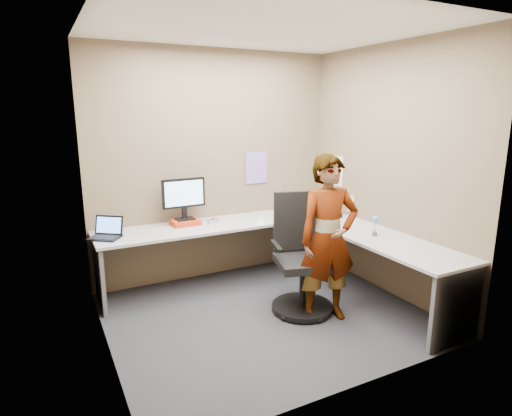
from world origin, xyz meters
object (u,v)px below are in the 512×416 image
person (328,239)px  desk (285,242)px  office_chair (301,264)px  monitor (184,195)px

person → desk: bearing=107.2°
office_chair → desk: bearing=99.4°
office_chair → person: 0.44m
desk → office_chair: (-0.05, -0.41, -0.11)m
office_chair → person: person is taller
monitor → office_chair: size_ratio=0.42×
desk → office_chair: size_ratio=2.53×
desk → person: size_ratio=1.84×
desk → office_chair: 0.42m
person → office_chair: bearing=123.9°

